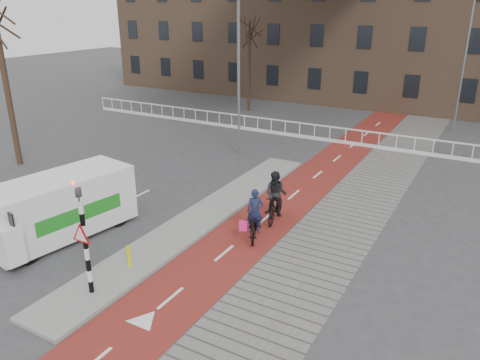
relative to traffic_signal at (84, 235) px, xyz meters
The scene contains 16 objects.
ground 2.90m from the traffic_signal, 73.47° to the left, with size 120.00×120.00×0.00m, color #38383A.
bike_lane 12.36m from the traffic_signal, 80.09° to the left, with size 2.50×60.00×0.01m, color maroon.
sidewalk 13.13m from the traffic_signal, 67.82° to the left, with size 3.00×60.00×0.01m, color slate.
curb_island 6.32m from the traffic_signal, 90.95° to the left, with size 1.80×16.00×0.12m, color gray.
traffic_signal is the anchor object (origin of this frame).
bollard 2.21m from the traffic_signal, 89.46° to the left, with size 0.12×0.12×0.74m, color #D9D80C.
cyclist_near 6.21m from the traffic_signal, 65.75° to the left, with size 1.25×1.89×1.88m.
cyclist_far 7.71m from the traffic_signal, 70.69° to the left, with size 0.98×1.97×2.03m.
van 4.43m from the traffic_signal, 149.17° to the left, with size 2.94×5.53×2.26m.
railing 19.60m from the traffic_signal, 103.02° to the left, with size 28.00×0.10×0.99m.
townhouse_row 34.60m from the traffic_signal, 94.04° to the left, with size 46.00×10.00×15.90m.
tree_left 14.32m from the traffic_signal, 151.09° to the left, with size 0.30×0.30×8.96m, color black.
tree_mid 25.96m from the traffic_signal, 108.22° to the left, with size 0.24×0.24×6.80m, color black.
streetlight_near 14.71m from the traffic_signal, 102.26° to the left, with size 0.12×0.12×8.48m, color slate.
streetlight_left 26.38m from the traffic_signal, 110.31° to the left, with size 0.12×0.12×8.45m, color slate.
streetlight_right 26.29m from the traffic_signal, 74.51° to the left, with size 0.12×0.12×8.81m, color slate.
Camera 1 is at (8.90, -9.99, 8.02)m, focal length 35.00 mm.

